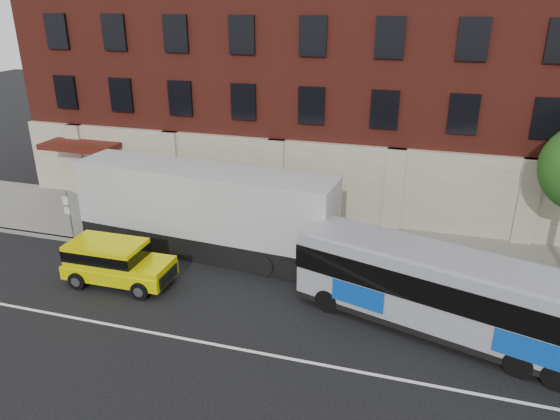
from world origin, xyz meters
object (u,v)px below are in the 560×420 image
(yellow_suv, at_px, (114,260))
(shipping_container, at_px, (204,212))
(sign_pole, at_px, (69,212))
(city_bus, at_px, (451,292))

(yellow_suv, distance_m, shipping_container, 4.45)
(sign_pole, distance_m, city_bus, 17.38)
(shipping_container, bearing_deg, city_bus, -18.30)
(yellow_suv, bearing_deg, shipping_container, 56.98)
(city_bus, xyz_separation_m, yellow_suv, (-12.87, -0.17, -0.62))
(city_bus, relative_size, yellow_suv, 2.38)
(sign_pole, height_order, yellow_suv, sign_pole)
(yellow_suv, bearing_deg, city_bus, 0.77)
(sign_pole, bearing_deg, city_bus, -9.17)
(sign_pole, distance_m, shipping_container, 6.71)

